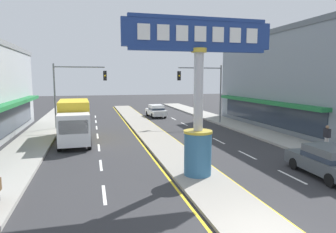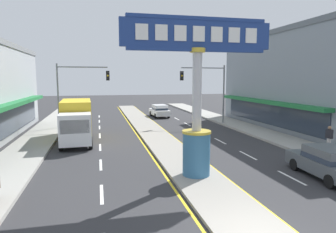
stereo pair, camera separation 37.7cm
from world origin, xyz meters
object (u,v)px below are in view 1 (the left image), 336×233
district_sign (198,101)px  storefront_right (306,80)px  traffic_light_left_side (74,85)px  sedan_near_left_lane (156,111)px  pedestrian_near_kerb (327,137)px  traffic_light_right_side (205,84)px  sedan_far_right_lane (327,161)px  box_truck_near_right_lane (74,120)px

district_sign → storefront_right: size_ratio=0.38×
traffic_light_left_side → sedan_near_left_lane: 12.27m
pedestrian_near_kerb → storefront_right: bearing=57.8°
traffic_light_right_side → sedan_far_right_lane: 17.49m
traffic_light_left_side → sedan_far_right_lane: (12.68, -17.58, -3.46)m
pedestrian_near_kerb → sedan_near_left_lane: bearing=107.5°
district_sign → sedan_far_right_lane: 7.03m
sedan_far_right_lane → sedan_near_left_lane: bearing=97.6°
district_sign → box_truck_near_right_lane: 12.06m
traffic_light_right_side → sedan_far_right_lane: bearing=-91.0°
traffic_light_right_side → sedan_near_left_lane: traffic_light_right_side is taller
district_sign → pedestrian_near_kerb: district_sign is taller
traffic_light_right_side → sedan_near_left_lane: 9.04m
district_sign → box_truck_near_right_lane: district_sign is taller
traffic_light_left_side → box_truck_near_right_lane: 6.50m
traffic_light_right_side → sedan_far_right_lane: (-0.29, -17.14, -3.46)m
traffic_light_right_side → box_truck_near_right_lane: traffic_light_right_side is taller
district_sign → box_truck_near_right_lane: (-6.26, 10.10, -2.06)m
traffic_light_left_side → traffic_light_right_side: size_ratio=1.00×
district_sign → traffic_light_left_side: bearing=112.0°
district_sign → storefront_right: bearing=37.2°
traffic_light_right_side → traffic_light_left_side: bearing=178.1°
traffic_light_right_side → district_sign: bearing=-112.5°
sedan_near_left_lane → pedestrian_near_kerb: 22.03m
box_truck_near_right_lane → traffic_light_left_side: bearing=92.1°
traffic_light_left_side → sedan_near_left_lane: bearing=37.2°
traffic_light_left_side → pedestrian_near_kerb: traffic_light_left_side is taller
traffic_light_left_side → traffic_light_right_side: (12.97, -0.43, 0.00)m
storefront_right → traffic_light_right_side: (-9.16, 3.75, -0.40)m
traffic_light_right_side → sedan_far_right_lane: size_ratio=1.41×
traffic_light_left_side → sedan_far_right_lane: size_ratio=1.41×
box_truck_near_right_lane → pedestrian_near_kerb: box_truck_near_right_lane is taller
pedestrian_near_kerb → district_sign: bearing=-167.1°
traffic_light_right_side → box_truck_near_right_lane: size_ratio=0.89×
sedan_near_left_lane → traffic_light_left_side: bearing=-142.8°
sedan_far_right_lane → district_sign: bearing=166.4°
district_sign → sedan_near_left_lane: size_ratio=1.71×
sedan_far_right_lane → pedestrian_near_kerb: (3.33, 3.69, 0.36)m
storefront_right → sedan_near_left_lane: bearing=138.4°
district_sign → storefront_right: 19.67m
traffic_light_left_side → box_truck_near_right_lane: size_ratio=0.89×
storefront_right → traffic_light_left_side: storefront_right is taller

